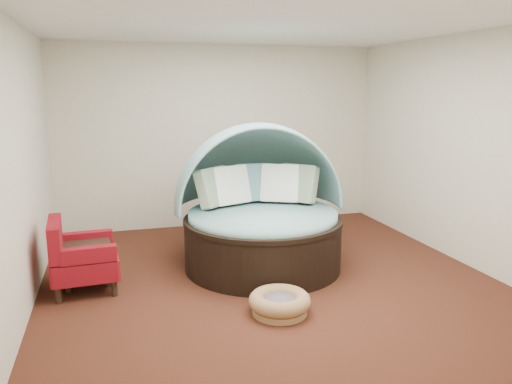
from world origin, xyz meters
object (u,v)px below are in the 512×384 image
object	(u,v)px
canopy_daybed	(261,200)
pet_basket	(280,303)
red_armchair	(79,258)
side_table	(85,255)

from	to	relation	value
canopy_daybed	pet_basket	size ratio (longest dim) A/B	3.50
red_armchair	side_table	xyz separation A→B (m)	(0.05, 0.21, -0.05)
canopy_daybed	red_armchair	distance (m)	2.17
pet_basket	red_armchair	xyz separation A→B (m)	(-1.88, 1.14, 0.26)
red_armchair	side_table	world-z (taller)	red_armchair
canopy_daybed	side_table	bearing A→B (deg)	-175.17
pet_basket	red_armchair	size ratio (longest dim) A/B	0.75
red_armchair	side_table	bearing A→B (deg)	72.66
canopy_daybed	red_armchair	bearing A→B (deg)	-169.52
canopy_daybed	pet_basket	distance (m)	1.58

